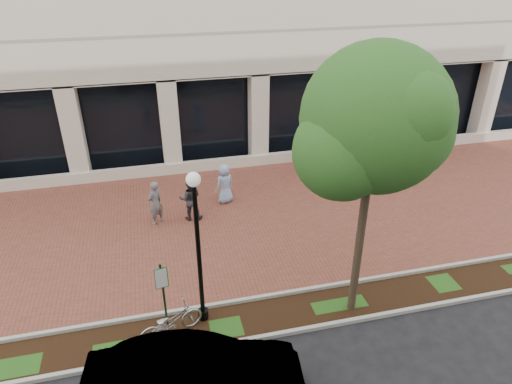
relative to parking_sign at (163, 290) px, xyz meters
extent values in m
plane|color=black|center=(2.98, 5.16, -1.45)|extent=(120.00, 120.00, 0.00)
cube|color=brown|center=(2.98, 5.16, -1.44)|extent=(40.00, 9.00, 0.01)
cube|color=black|center=(2.98, -0.09, -1.44)|extent=(40.00, 1.50, 0.01)
cube|color=#AAABA1|center=(2.98, 0.66, -1.39)|extent=(40.00, 0.12, 0.12)
cube|color=#AAABA1|center=(2.98, -0.84, -1.39)|extent=(40.00, 0.12, 0.12)
cube|color=black|center=(2.98, 10.76, 0.65)|extent=(40.00, 0.15, 4.20)
cube|color=beige|center=(2.98, 9.66, -1.20)|extent=(40.00, 0.25, 0.50)
cube|color=beige|center=(2.98, 10.06, 0.65)|extent=(0.80, 0.80, 4.20)
cube|color=#133415|center=(0.00, 0.02, -0.32)|extent=(0.05, 0.05, 2.25)
cube|color=#186328|center=(0.00, -0.01, 0.40)|extent=(0.34, 0.02, 0.62)
cube|color=silver|center=(0.00, -0.03, 0.40)|extent=(0.30, 0.01, 0.56)
cylinder|color=black|center=(0.99, 0.29, -1.30)|extent=(0.28, 0.28, 0.30)
cylinder|color=black|center=(0.99, 0.29, 0.65)|extent=(0.12, 0.12, 4.18)
sphere|color=silver|center=(0.99, 0.29, 2.88)|extent=(0.36, 0.36, 0.36)
cylinder|color=#473528|center=(5.14, -0.30, 0.52)|extent=(0.22, 0.22, 3.93)
sphere|color=#1E531A|center=(5.14, -0.30, 4.22)|extent=(3.48, 3.48, 3.48)
sphere|color=#1E531A|center=(6.10, 0.05, 3.70)|extent=(2.44, 2.44, 2.44)
sphere|color=#1E531A|center=(4.27, -0.56, 3.61)|extent=(2.26, 2.26, 2.26)
imported|color=#AFAFB3|center=(0.09, -0.13, -0.98)|extent=(1.89, 1.20, 0.94)
imported|color=slate|center=(0.01, 5.60, -0.59)|extent=(0.74, 0.72, 1.71)
imported|color=#28282D|center=(1.28, 5.61, -0.58)|extent=(0.90, 0.73, 1.72)
imported|color=#8AA8CE|center=(2.75, 6.57, -0.63)|extent=(0.95, 0.81, 1.64)
cylinder|color=silver|center=(9.70, 7.10, -1.01)|extent=(0.11, 0.11, 0.87)
sphere|color=silver|center=(9.70, 7.10, -0.53)|extent=(0.12, 0.12, 0.12)
imported|color=black|center=(7.08, 8.76, -0.98)|extent=(0.88, 1.84, 0.93)
imported|color=navy|center=(7.63, 8.76, -0.93)|extent=(0.66, 1.75, 1.03)
imported|color=silver|center=(8.18, 8.76, -0.98)|extent=(0.70, 1.79, 0.93)
imported|color=black|center=(8.73, 8.76, -0.93)|extent=(0.49, 1.71, 1.03)
imported|color=#26229B|center=(9.28, 8.76, -0.98)|extent=(0.71, 1.80, 0.93)
imported|color=black|center=(9.83, 8.76, -0.93)|extent=(0.66, 1.75, 1.03)
imported|color=black|center=(10.38, 8.76, -0.98)|extent=(0.89, 1.84, 0.93)
cylinder|color=silver|center=(8.73, 8.76, -1.05)|extent=(0.04, 0.04, 0.80)
imported|color=#ADACB1|center=(0.47, -2.44, -0.65)|extent=(4.99, 2.29, 1.59)
camera|label=1|loc=(0.17, -9.23, 7.69)|focal=32.00mm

